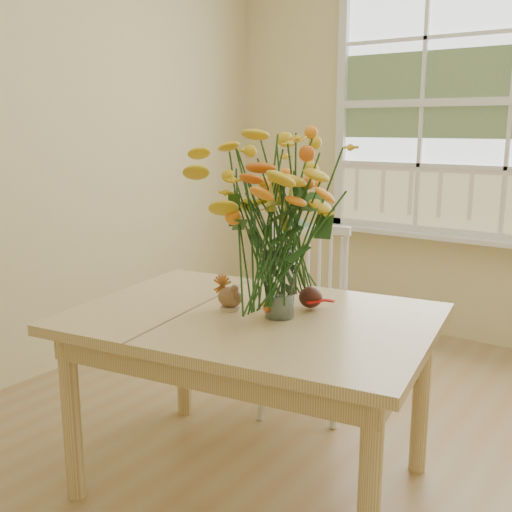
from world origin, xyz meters
The scene contains 8 objects.
wall_back centered at (0.00, 2.25, 1.35)m, with size 4.00×0.02×2.70m, color beige.
window centered at (0.00, 2.21, 1.53)m, with size 2.42×0.12×1.74m.
dining_table centered at (-0.37, 0.08, 0.62)m, with size 1.46×1.15×0.71m.
windsor_chair centered at (-0.58, 0.82, 0.50)m, with size 0.54×0.53×0.90m.
flower_vase centered at (-0.27, 0.11, 1.08)m, with size 0.52×0.52×0.62m.
pumpkin centered at (-0.29, 0.10, 0.75)m, with size 0.09×0.09×0.07m, color orange.
turkey_figurine centered at (-0.48, 0.07, 0.76)m, with size 0.11×0.09×0.12m.
dark_gourd centered at (-0.23, 0.26, 0.75)m, with size 0.13×0.11×0.08m.
Camera 1 is at (0.89, -1.67, 1.41)m, focal length 42.00 mm.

